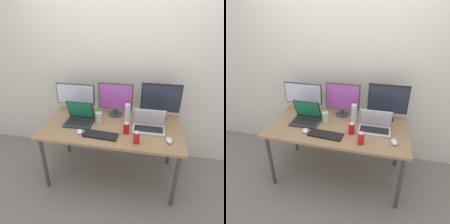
% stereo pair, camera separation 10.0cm
% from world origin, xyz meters
% --- Properties ---
extents(ground_plane, '(16.00, 16.00, 0.00)m').
position_xyz_m(ground_plane, '(0.00, 0.00, 0.00)').
color(ground_plane, gray).
extents(wall_back, '(7.00, 0.08, 2.60)m').
position_xyz_m(wall_back, '(0.00, 0.59, 1.30)').
color(wall_back, silver).
rests_on(wall_back, ground).
extents(work_desk, '(1.58, 0.80, 0.74)m').
position_xyz_m(work_desk, '(0.00, 0.00, 0.68)').
color(work_desk, '#424247').
rests_on(work_desk, ground).
extents(monitor_left, '(0.49, 0.21, 0.38)m').
position_xyz_m(monitor_left, '(-0.52, 0.27, 0.95)').
color(monitor_left, '#38383D').
rests_on(monitor_left, work_desk).
extents(monitor_center, '(0.42, 0.18, 0.42)m').
position_xyz_m(monitor_center, '(-0.01, 0.27, 0.96)').
color(monitor_center, '#38383D').
rests_on(monitor_center, work_desk).
extents(monitor_right, '(0.46, 0.20, 0.44)m').
position_xyz_m(monitor_right, '(0.53, 0.29, 0.98)').
color(monitor_right, black).
rests_on(monitor_right, work_desk).
extents(laptop_silver, '(0.32, 0.26, 0.26)m').
position_xyz_m(laptop_silver, '(-0.39, 0.02, 0.80)').
color(laptop_silver, '#2D2D33').
rests_on(laptop_silver, work_desk).
extents(laptop_secondary, '(0.35, 0.24, 0.24)m').
position_xyz_m(laptop_secondary, '(0.41, 0.02, 0.79)').
color(laptop_secondary, '#B7B7BC').
rests_on(laptop_secondary, work_desk).
extents(keyboard_main, '(0.38, 0.16, 0.02)m').
position_xyz_m(keyboard_main, '(-0.08, -0.22, 0.75)').
color(keyboard_main, black).
rests_on(keyboard_main, work_desk).
extents(mouse_by_keyboard, '(0.09, 0.11, 0.03)m').
position_xyz_m(mouse_by_keyboard, '(-0.32, -0.21, 0.76)').
color(mouse_by_keyboard, silver).
rests_on(mouse_by_keyboard, work_desk).
extents(mouse_by_laptop, '(0.08, 0.11, 0.04)m').
position_xyz_m(mouse_by_laptop, '(0.63, -0.20, 0.76)').
color(mouse_by_laptop, silver).
rests_on(mouse_by_laptop, work_desk).
extents(water_bottle, '(0.06, 0.06, 0.28)m').
position_xyz_m(water_bottle, '(0.16, 0.13, 0.87)').
color(water_bottle, silver).
rests_on(water_bottle, work_desk).
extents(soda_can_near_keyboard, '(0.07, 0.07, 0.13)m').
position_xyz_m(soda_can_near_keyboard, '(0.18, -0.12, 0.80)').
color(soda_can_near_keyboard, red).
rests_on(soda_can_near_keyboard, work_desk).
extents(soda_can_by_laptop, '(0.07, 0.07, 0.13)m').
position_xyz_m(soda_can_by_laptop, '(0.30, -0.27, 0.80)').
color(soda_can_by_laptop, red).
rests_on(soda_can_by_laptop, work_desk).
extents(bamboo_vase, '(0.08, 0.08, 0.38)m').
position_xyz_m(bamboo_vase, '(-0.17, 0.05, 0.82)').
color(bamboo_vase, '#B2D1B7').
rests_on(bamboo_vase, work_desk).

